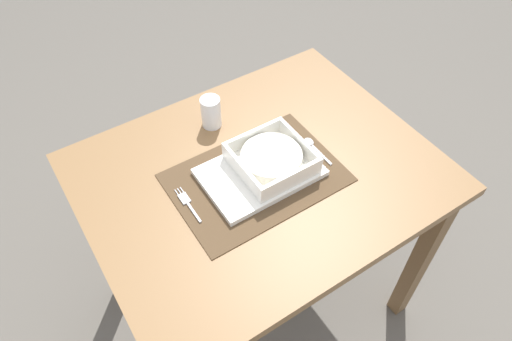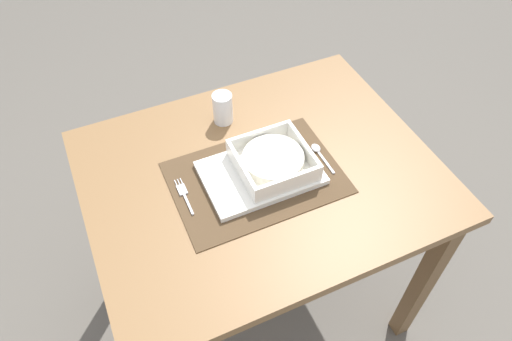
{
  "view_description": "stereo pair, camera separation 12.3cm",
  "coord_description": "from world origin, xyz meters",
  "px_view_note": "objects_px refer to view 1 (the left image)",
  "views": [
    {
      "loc": [
        -0.46,
        -0.69,
        1.7
      ],
      "look_at": [
        -0.02,
        -0.02,
        0.77
      ],
      "focal_mm": 33.05,
      "sensor_mm": 36.0,
      "label": 1
    },
    {
      "loc": [
        -0.35,
        -0.75,
        1.7
      ],
      "look_at": [
        -0.02,
        -0.02,
        0.77
      ],
      "focal_mm": 33.05,
      "sensor_mm": 36.0,
      "label": 2
    }
  ],
  "objects_px": {
    "dining_table": "(260,196)",
    "spoon": "(312,145)",
    "porridge_bowl": "(271,159)",
    "butter_knife": "(311,157)",
    "fork": "(187,202)",
    "drinking_glass": "(211,113)"
  },
  "relations": [
    {
      "from": "spoon",
      "to": "drinking_glass",
      "type": "height_order",
      "value": "drinking_glass"
    },
    {
      "from": "dining_table",
      "to": "spoon",
      "type": "bearing_deg",
      "value": -1.15
    },
    {
      "from": "spoon",
      "to": "butter_knife",
      "type": "bearing_deg",
      "value": -133.01
    },
    {
      "from": "spoon",
      "to": "drinking_glass",
      "type": "bearing_deg",
      "value": 126.42
    },
    {
      "from": "fork",
      "to": "drinking_glass",
      "type": "bearing_deg",
      "value": 51.64
    },
    {
      "from": "spoon",
      "to": "butter_knife",
      "type": "xyz_separation_m",
      "value": [
        -0.03,
        -0.03,
        -0.0
      ]
    },
    {
      "from": "dining_table",
      "to": "porridge_bowl",
      "type": "distance_m",
      "value": 0.15
    },
    {
      "from": "dining_table",
      "to": "drinking_glass",
      "type": "relative_size",
      "value": 9.83
    },
    {
      "from": "porridge_bowl",
      "to": "drinking_glass",
      "type": "xyz_separation_m",
      "value": [
        -0.05,
        0.24,
        0.0
      ]
    },
    {
      "from": "dining_table",
      "to": "porridge_bowl",
      "type": "height_order",
      "value": "porridge_bowl"
    },
    {
      "from": "fork",
      "to": "drinking_glass",
      "type": "height_order",
      "value": "drinking_glass"
    },
    {
      "from": "fork",
      "to": "drinking_glass",
      "type": "distance_m",
      "value": 0.3
    },
    {
      "from": "porridge_bowl",
      "to": "fork",
      "type": "height_order",
      "value": "porridge_bowl"
    },
    {
      "from": "dining_table",
      "to": "drinking_glass",
      "type": "height_order",
      "value": "drinking_glass"
    },
    {
      "from": "dining_table",
      "to": "butter_knife",
      "type": "distance_m",
      "value": 0.19
    },
    {
      "from": "fork",
      "to": "spoon",
      "type": "bearing_deg",
      "value": 1.8
    },
    {
      "from": "spoon",
      "to": "butter_knife",
      "type": "height_order",
      "value": "spoon"
    },
    {
      "from": "porridge_bowl",
      "to": "spoon",
      "type": "height_order",
      "value": "porridge_bowl"
    },
    {
      "from": "dining_table",
      "to": "spoon",
      "type": "relative_size",
      "value": 8.03
    },
    {
      "from": "spoon",
      "to": "butter_knife",
      "type": "relative_size",
      "value": 0.89
    },
    {
      "from": "porridge_bowl",
      "to": "drinking_glass",
      "type": "relative_size",
      "value": 2.0
    },
    {
      "from": "porridge_bowl",
      "to": "fork",
      "type": "relative_size",
      "value": 1.52
    }
  ]
}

